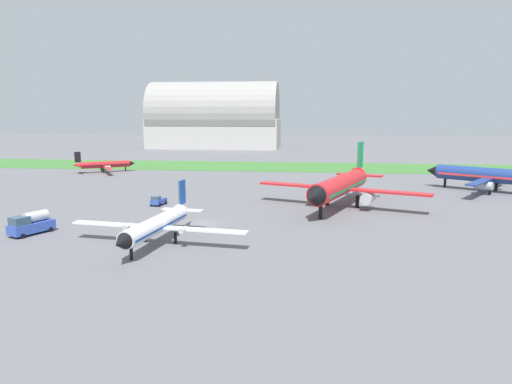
# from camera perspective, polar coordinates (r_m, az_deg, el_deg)

# --- Properties ---
(ground_plane) EXTENTS (600.00, 600.00, 0.00)m
(ground_plane) POSITION_cam_1_polar(r_m,az_deg,el_deg) (77.82, -6.21, -3.71)
(ground_plane) COLOR slate
(grass_taxiway_strip) EXTENTS (360.00, 28.00, 0.08)m
(grass_taxiway_strip) POSITION_cam_1_polar(r_m,az_deg,el_deg) (157.60, 0.40, 3.09)
(grass_taxiway_strip) COLOR #3D7533
(grass_taxiway_strip) RESTS_ON ground_plane
(airplane_foreground_turboprop) EXTENTS (25.31, 21.73, 7.60)m
(airplane_foreground_turboprop) POSITION_cam_1_polar(r_m,az_deg,el_deg) (66.00, -11.73, -3.79)
(airplane_foreground_turboprop) COLOR white
(airplane_foreground_turboprop) RESTS_ON ground_plane
(airplane_parked_jet_far) EXTENTS (25.64, 25.59, 10.34)m
(airplane_parked_jet_far) POSITION_cam_1_polar(r_m,az_deg,el_deg) (118.87, 26.20, 1.78)
(airplane_parked_jet_far) COLOR navy
(airplane_parked_jet_far) RESTS_ON ground_plane
(airplane_midfield_jet) EXTENTS (31.63, 31.39, 11.65)m
(airplane_midfield_jet) POSITION_cam_1_polar(r_m,az_deg,el_deg) (90.52, 10.11, 0.77)
(airplane_midfield_jet) COLOR red
(airplane_midfield_jet) RESTS_ON ground_plane
(airplane_taxiing_turboprop) EXTENTS (16.41, 18.79, 6.38)m
(airplane_taxiing_turboprop) POSITION_cam_1_polar(r_m,az_deg,el_deg) (149.22, -17.71, 3.16)
(airplane_taxiing_turboprop) COLOR red
(airplane_taxiing_turboprop) RESTS_ON ground_plane
(pushback_tug_midfield) EXTENTS (2.57, 3.86, 1.95)m
(pushback_tug_midfield) POSITION_cam_1_polar(r_m,az_deg,el_deg) (93.60, -11.65, -1.03)
(pushback_tug_midfield) COLOR #334FB2
(pushback_tug_midfield) RESTS_ON ground_plane
(fuel_truck_by_runway) EXTENTS (4.80, 6.92, 3.29)m
(fuel_truck_by_runway) POSITION_cam_1_polar(r_m,az_deg,el_deg) (77.50, -25.38, -3.45)
(fuel_truck_by_runway) COLOR #334FB2
(fuel_truck_by_runway) RESTS_ON ground_plane
(hangar_distant) EXTENTS (64.16, 30.74, 32.58)m
(hangar_distant) POSITION_cam_1_polar(r_m,az_deg,el_deg) (241.06, -4.97, 8.67)
(hangar_distant) COLOR #BCB7B2
(hangar_distant) RESTS_ON ground_plane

